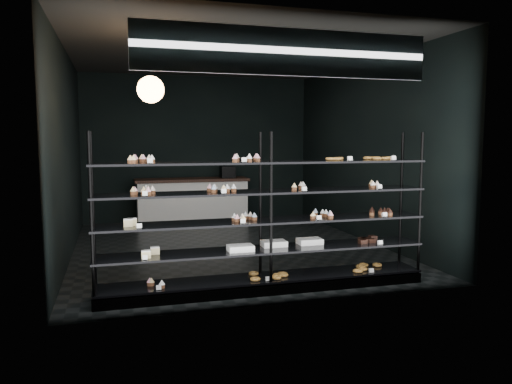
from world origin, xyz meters
TOP-DOWN VIEW (x-y plane):
  - room at (0.00, 0.00)m, footprint 5.01×6.01m
  - display_shelf at (-0.11, -2.45)m, footprint 4.00×0.50m
  - signage at (0.00, -2.93)m, footprint 3.30×0.05m
  - pendant_lamp at (-1.34, -1.53)m, footprint 0.34×0.34m
  - service_counter at (-0.22, 2.50)m, footprint 2.40×0.65m

SIDE VIEW (x-z plane):
  - service_counter at x=-0.22m, z-range -0.11..1.12m
  - display_shelf at x=-0.11m, z-range -0.33..1.58m
  - room at x=0.00m, z-range 0.00..3.20m
  - pendant_lamp at x=-1.34m, z-range 2.00..2.90m
  - signage at x=0.00m, z-range 2.50..3.00m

